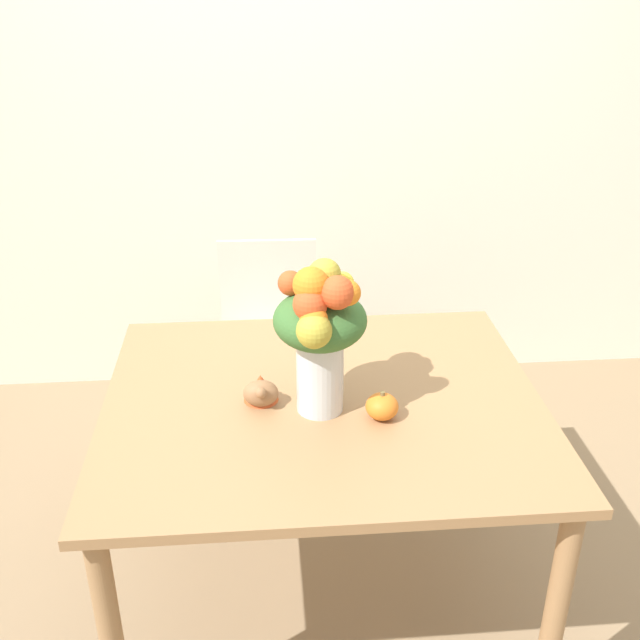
% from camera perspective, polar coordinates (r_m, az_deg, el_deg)
% --- Properties ---
extents(ground_plane, '(12.00, 12.00, 0.00)m').
position_cam_1_polar(ground_plane, '(2.67, 0.20, -20.19)').
color(ground_plane, '#8E7556').
extents(wall_back, '(8.00, 0.06, 2.70)m').
position_cam_1_polar(wall_back, '(3.39, -2.03, 16.36)').
color(wall_back, silver).
rests_on(wall_back, ground_plane).
extents(dining_table, '(1.26, 1.07, 0.77)m').
position_cam_1_polar(dining_table, '(2.23, 0.23, -8.09)').
color(dining_table, '#9E754C').
rests_on(dining_table, ground_plane).
extents(flower_vase, '(0.25, 0.32, 0.45)m').
position_cam_1_polar(flower_vase, '(2.00, 0.05, -0.67)').
color(flower_vase, silver).
rests_on(flower_vase, dining_table).
extents(pumpkin, '(0.09, 0.09, 0.08)m').
position_cam_1_polar(pumpkin, '(2.08, 4.74, -6.58)').
color(pumpkin, orange).
rests_on(pumpkin, dining_table).
extents(turkey_figurine, '(0.10, 0.13, 0.08)m').
position_cam_1_polar(turkey_figurine, '(2.14, -4.53, -5.33)').
color(turkey_figurine, '#936642').
rests_on(turkey_figurine, dining_table).
extents(dining_chair_near_window, '(0.43, 0.43, 0.89)m').
position_cam_1_polar(dining_chair_near_window, '(3.09, -3.88, -2.19)').
color(dining_chair_near_window, silver).
rests_on(dining_chair_near_window, ground_plane).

